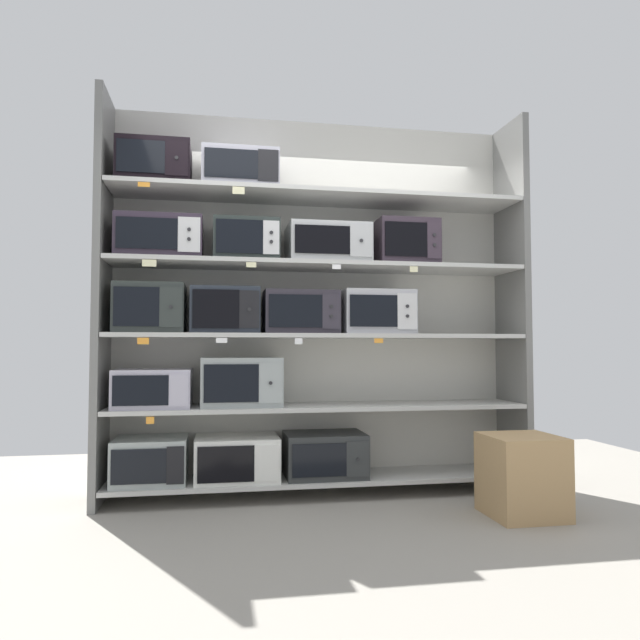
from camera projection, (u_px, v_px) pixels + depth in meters
ground at (352, 543)px, 3.16m from camera, size 6.93×6.00×0.02m
back_panel at (314, 303)px, 4.46m from camera, size 3.13×0.04×2.78m
upright_left at (102, 297)px, 3.95m from camera, size 0.05×0.47×2.78m
upright_right at (513, 303)px, 4.47m from camera, size 0.05×0.47×2.78m
shelf_0 at (320, 478)px, 4.15m from camera, size 2.93×0.47×0.03m
microwave_0 at (150, 460)px, 3.95m from camera, size 0.48×0.42×0.30m
microwave_1 at (237, 458)px, 4.05m from camera, size 0.57×0.43×0.30m
microwave_2 at (325, 455)px, 4.16m from camera, size 0.56×0.43×0.30m
shelf_1 at (320, 407)px, 4.17m from camera, size 2.93×0.47×0.03m
microwave_3 at (153, 388)px, 3.98m from camera, size 0.51×0.42×0.26m
microwave_4 at (241, 382)px, 4.08m from camera, size 0.55×0.38×0.34m
price_tag_0 at (150, 420)px, 3.73m from camera, size 0.05×0.00×0.05m
shelf_2 at (320, 336)px, 4.20m from camera, size 2.93×0.47×0.03m
microwave_5 at (151, 309)px, 4.00m from camera, size 0.46×0.43×0.33m
microwave_6 at (225, 311)px, 4.08m from camera, size 0.47×0.39×0.32m
microwave_7 at (301, 312)px, 4.18m from camera, size 0.52×0.35×0.31m
microwave_8 at (376, 312)px, 4.28m from camera, size 0.52×0.37×0.32m
price_tag_1 at (143, 341)px, 3.75m from camera, size 0.07×0.00×0.04m
price_tag_2 at (222, 340)px, 3.84m from camera, size 0.07×0.00×0.03m
price_tag_3 at (299, 341)px, 3.93m from camera, size 0.05×0.00×0.04m
price_tag_4 at (379, 341)px, 4.02m from camera, size 0.06×0.00×0.03m
shelf_3 at (320, 266)px, 4.22m from camera, size 2.93×0.47×0.03m
microwave_9 at (160, 239)px, 4.03m from camera, size 0.57×0.40×0.29m
microwave_10 at (246, 242)px, 4.13m from camera, size 0.45×0.41×0.29m
microwave_11 at (327, 245)px, 4.24m from camera, size 0.58×0.43×0.28m
microwave_12 at (405, 244)px, 4.34m from camera, size 0.44×0.38×0.33m
price_tag_5 at (149, 263)px, 3.78m from camera, size 0.09×0.00×0.05m
price_tag_6 at (251, 265)px, 3.89m from camera, size 0.07×0.00×0.03m
price_tag_7 at (337, 267)px, 4.00m from camera, size 0.06×0.00×0.03m
price_tag_8 at (414, 269)px, 4.09m from camera, size 0.06×0.00×0.04m
shelf_4 at (320, 197)px, 4.25m from camera, size 2.93×0.47×0.03m
microwave_13 at (155, 166)px, 4.05m from camera, size 0.49×0.41×0.30m
microwave_14 at (240, 172)px, 4.15m from camera, size 0.53×0.38×0.27m
price_tag_9 at (144, 184)px, 3.80m from camera, size 0.08×0.00×0.03m
price_tag_10 at (239, 190)px, 3.90m from camera, size 0.08×0.00×0.05m
shipping_carton at (522, 476)px, 3.64m from camera, size 0.44×0.44×0.50m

